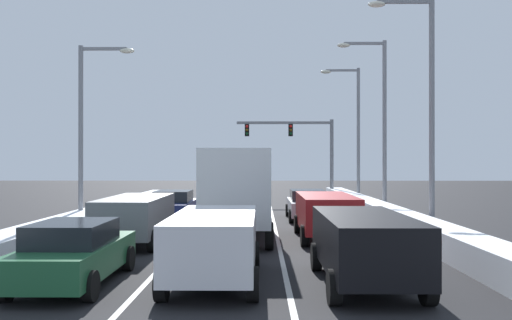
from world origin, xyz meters
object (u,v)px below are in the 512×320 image
(box_truck_center_lane_second, at_px, (238,189))
(suv_red_right_lane_second, at_px, (326,212))
(suv_gray_left_lane_second, at_px, (136,215))
(street_lamp_right_far, at_px, (354,124))
(street_lamp_left_mid, at_px, (88,117))
(traffic_light_gantry, at_px, (302,141))
(suv_black_right_lane_nearest, at_px, (364,243))
(sedan_maroon_center_lane_third, at_px, (242,201))
(sedan_green_left_lane_nearest, at_px, (74,253))
(sedan_navy_left_lane_third, at_px, (174,206))
(suv_white_center_lane_nearest, at_px, (215,241))
(street_lamp_right_near, at_px, (424,95))
(sedan_silver_right_lane_third, at_px, (307,204))
(street_lamp_right_mid, at_px, (379,113))

(box_truck_center_lane_second, bearing_deg, suv_red_right_lane_second, -0.77)
(suv_gray_left_lane_second, bearing_deg, street_lamp_right_far, 57.20)
(street_lamp_right_far, bearing_deg, street_lamp_left_mid, -143.85)
(box_truck_center_lane_second, distance_m, traffic_light_gantry, 21.29)
(suv_black_right_lane_nearest, xyz_separation_m, suv_red_right_lane_second, (0.01, 7.27, 0.00))
(box_truck_center_lane_second, distance_m, sedan_maroon_center_lane_third, 8.81)
(sedan_green_left_lane_nearest, height_order, traffic_light_gantry, traffic_light_gantry)
(sedan_green_left_lane_nearest, relative_size, sedan_navy_left_lane_third, 1.00)
(suv_white_center_lane_nearest, distance_m, suv_gray_left_lane_second, 6.73)
(box_truck_center_lane_second, distance_m, street_lamp_right_near, 8.33)
(traffic_light_gantry, xyz_separation_m, street_lamp_right_near, (3.33, -19.56, 1.08))
(sedan_maroon_center_lane_third, bearing_deg, street_lamp_left_mid, -151.47)
(box_truck_center_lane_second, relative_size, suv_gray_left_lane_second, 1.47)
(sedan_navy_left_lane_third, height_order, traffic_light_gantry, traffic_light_gantry)
(suv_gray_left_lane_second, bearing_deg, sedan_silver_right_lane_third, 48.92)
(sedan_navy_left_lane_third, distance_m, street_lamp_right_near, 12.65)
(suv_white_center_lane_nearest, distance_m, sedan_navy_left_lane_third, 13.17)
(box_truck_center_lane_second, relative_size, street_lamp_right_mid, 0.76)
(suv_gray_left_lane_second, bearing_deg, street_lamp_left_mid, 121.50)
(suv_white_center_lane_nearest, relative_size, suv_gray_left_lane_second, 1.00)
(sedan_silver_right_lane_third, xyz_separation_m, suv_white_center_lane_nearest, (-3.46, -13.63, 0.25))
(box_truck_center_lane_second, xyz_separation_m, street_lamp_left_mid, (-7.33, 4.86, 3.12))
(sedan_green_left_lane_nearest, bearing_deg, box_truck_center_lane_second, 63.71)
(suv_white_center_lane_nearest, bearing_deg, sedan_maroon_center_lane_third, 89.74)
(box_truck_center_lane_second, height_order, street_lamp_right_mid, street_lamp_right_mid)
(sedan_maroon_center_lane_third, distance_m, street_lamp_right_far, 10.96)
(box_truck_center_lane_second, relative_size, street_lamp_right_far, 0.78)
(sedan_navy_left_lane_third, bearing_deg, street_lamp_right_near, -22.86)
(suv_white_center_lane_nearest, bearing_deg, suv_gray_left_lane_second, 119.68)
(suv_black_right_lane_nearest, distance_m, sedan_green_left_lane_nearest, 6.90)
(suv_red_right_lane_second, relative_size, sedan_green_left_lane_nearest, 1.09)
(street_lamp_right_far, bearing_deg, traffic_light_gantry, 119.95)
(sedan_navy_left_lane_third, bearing_deg, traffic_light_gantry, 63.61)
(street_lamp_right_near, bearing_deg, suv_white_center_lane_nearest, -132.82)
(traffic_light_gantry, relative_size, street_lamp_right_mid, 0.80)
(sedan_navy_left_lane_third, height_order, street_lamp_right_near, street_lamp_right_near)
(traffic_light_gantry, bearing_deg, suv_gray_left_lane_second, -109.21)
(suv_black_right_lane_nearest, relative_size, sedan_navy_left_lane_third, 1.09)
(sedan_maroon_center_lane_third, bearing_deg, sedan_navy_left_lane_third, -136.80)
(sedan_maroon_center_lane_third, bearing_deg, suv_red_right_lane_second, -68.21)
(street_lamp_right_near, relative_size, street_lamp_left_mid, 1.13)
(box_truck_center_lane_second, distance_m, sedan_navy_left_lane_third, 6.76)
(suv_black_right_lane_nearest, xyz_separation_m, street_lamp_right_mid, (3.89, 15.62, 4.54))
(suv_black_right_lane_nearest, bearing_deg, street_lamp_right_near, 64.39)
(suv_red_right_lane_second, distance_m, street_lamp_right_near, 6.23)
(sedan_silver_right_lane_third, bearing_deg, traffic_light_gantry, 86.51)
(sedan_maroon_center_lane_third, height_order, sedan_green_left_lane_nearest, same)
(suv_black_right_lane_nearest, xyz_separation_m, traffic_light_gantry, (0.75, 28.06, 3.48))
(sedan_green_left_lane_nearest, distance_m, sedan_navy_left_lane_third, 13.02)
(sedan_green_left_lane_nearest, relative_size, suv_gray_left_lane_second, 0.92)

